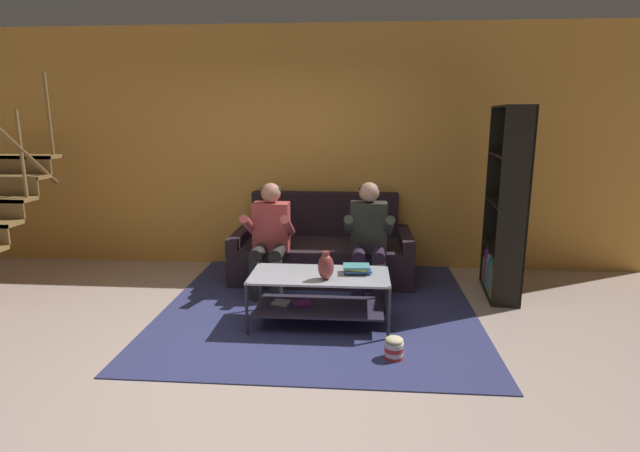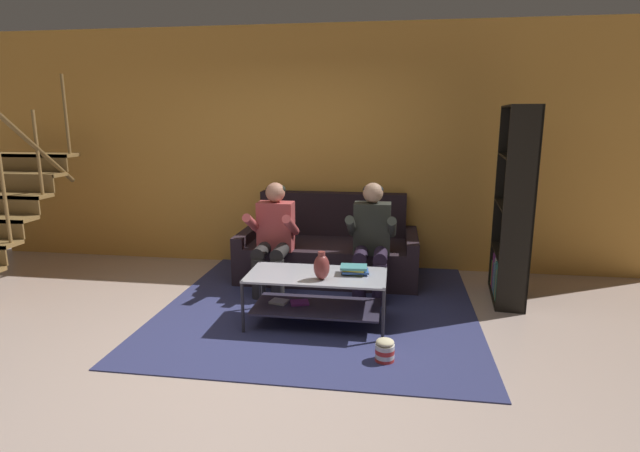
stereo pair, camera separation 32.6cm
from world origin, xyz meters
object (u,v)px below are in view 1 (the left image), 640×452
Objects in this scene: couch at (323,251)px; bookshelf at (506,231)px; popcorn_tub at (394,348)px; book_stack at (357,269)px; coffee_table at (319,291)px; person_seated_left at (270,234)px; person_seated_right at (368,235)px; vase at (326,266)px.

couch is 2.03m from bookshelf.
bookshelf is at bearing 51.89° from popcorn_tub.
bookshelf reaches higher than popcorn_tub.
coffee_table is at bearing -170.63° from book_stack.
person_seated_left is (-0.52, -0.58, 0.34)m from couch.
vase is (-0.38, -0.96, -0.05)m from person_seated_right.
bookshelf reaches higher than couch.
popcorn_tub is (0.56, -0.49, -0.50)m from vase.
couch is at bearing 131.71° from person_seated_right.
coffee_table is 0.39m from book_stack.
popcorn_tub is at bearing -82.73° from person_seated_right.
person_seated_right is at bearing -48.29° from couch.
coffee_table is at bearing 135.28° from popcorn_tub.
book_stack is at bearing 9.37° from coffee_table.
bookshelf is at bearing 31.13° from vase.
vase reaches higher than coffee_table.
couch is 8.20× the size of vase.
person_seated_right reaches higher than vase.
coffee_table is at bearing 117.82° from vase.
person_seated_right is 1.03m from vase.
vase is 0.90m from popcorn_tub.
couch reaches higher than vase.
couch is 0.85m from person_seated_left.
bookshelf is (1.43, 0.13, 0.04)m from person_seated_right.
person_seated_left is 1.20m from book_stack.
person_seated_left is 0.98× the size of person_seated_right.
person_seated_left is 4.70× the size of vase.
book_stack is 1.39× the size of popcorn_tub.
bookshelf reaches higher than vase.
person_seated_right reaches higher than couch.
bookshelf is (1.80, 1.09, 0.09)m from vase.
bookshelf is 10.42× the size of popcorn_tub.
book_stack is at bearing 35.91° from vase.
bookshelf reaches higher than coffee_table.
book_stack is (0.34, 0.06, 0.20)m from coffee_table.
vase is 0.13× the size of bookshelf.
book_stack is at bearing 113.63° from popcorn_tub.
book_stack is (0.92, -0.77, -0.12)m from person_seated_left.
person_seated_right is at bearing 68.51° from vase.
person_seated_right is 0.60× the size of bookshelf.
person_seated_right reaches higher than book_stack.
couch is 1.04× the size of bookshelf.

